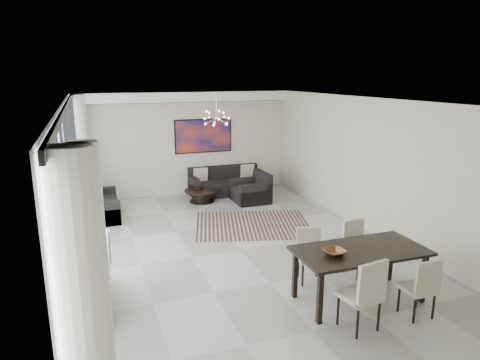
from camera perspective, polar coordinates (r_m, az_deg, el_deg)
name	(u,v)px	position (r m, az deg, el deg)	size (l,w,h in m)	color
room_shell	(263,177)	(8.21, 3.07, 0.42)	(6.00, 9.00, 2.90)	#A8A39B
window_wall	(79,192)	(7.59, -20.69, -1.46)	(0.37, 8.95, 2.90)	silver
soffit	(187,97)	(11.96, -7.14, 10.95)	(5.98, 0.40, 0.26)	white
painting	(203,136)	(12.35, -4.89, 5.88)	(1.68, 0.04, 0.98)	red
chandelier	(216,118)	(10.33, -3.16, 8.26)	(0.66, 0.66, 0.71)	silver
rug	(252,224)	(9.89, 1.66, -5.94)	(2.57, 1.97, 0.01)	black
coffee_table	(202,195)	(11.63, -5.09, -2.00)	(0.94, 0.94, 0.33)	black
bowl_coffee	(198,188)	(11.62, -5.56, -1.10)	(0.25, 0.25, 0.08)	brown
sofa_main	(226,185)	(12.39, -1.85, -0.61)	(2.10, 0.86, 0.76)	black
loveseat	(98,207)	(10.85, -18.46, -3.44)	(0.87, 1.55, 0.78)	black
armchair	(252,192)	(11.60, 1.59, -1.56)	(0.91, 0.96, 0.79)	black
side_table	(91,190)	(11.86, -19.19, -1.26)	(0.45, 0.45, 0.62)	black
tv_console	(93,290)	(6.92, -19.03, -13.73)	(0.43, 1.53, 0.48)	black
television	(102,259)	(6.64, -17.97, -9.94)	(0.96, 0.13, 0.55)	gray
dining_table	(360,255)	(6.74, 15.72, -9.55)	(1.99, 1.02, 0.82)	black
dining_chair_sw	(365,291)	(6.02, 16.39, -13.99)	(0.54, 0.54, 1.04)	beige
dining_chair_se	(422,285)	(6.62, 23.15, -12.72)	(0.43, 0.43, 0.91)	beige
dining_chair_nw	(309,251)	(7.29, 9.21, -9.30)	(0.50, 0.50, 0.89)	beige
dining_chair_ne	(356,243)	(7.69, 15.25, -8.12)	(0.48, 0.48, 0.94)	beige
bowl_dining	(335,252)	(6.41, 12.50, -9.39)	(0.31, 0.31, 0.08)	brown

